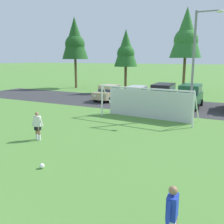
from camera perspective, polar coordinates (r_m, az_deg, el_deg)
ground_plane at (r=17.45m, az=9.07°, el=-3.55°), size 400.00×400.00×0.00m
parking_lot_strip at (r=25.66m, az=15.11°, el=1.15°), size 52.00×8.40×0.01m
soccer_ball at (r=11.52m, az=-15.35°, el=-11.51°), size 0.22×0.22×0.22m
soccer_goal at (r=19.79m, az=7.91°, el=2.14°), size 7.54×2.46×2.57m
player_striker_near at (r=15.20m, az=-16.27°, el=-2.99°), size 0.75×0.35×1.64m
player_defender_far at (r=6.87m, az=13.18°, el=-21.85°), size 0.26×0.74×1.64m
parked_car_slot_far_left at (r=28.37m, az=-0.70°, el=4.34°), size 2.18×4.28×1.72m
parked_car_slot_left at (r=27.29m, az=5.41°, el=3.99°), size 2.04×4.20×1.72m
parked_car_slot_center_left at (r=25.61m, az=11.26°, el=3.83°), size 2.24×4.65×2.16m
parked_car_slot_center at (r=25.46m, az=16.97°, el=3.49°), size 2.20×4.63×2.16m
tree_left_edge at (r=41.07m, az=-8.30°, el=15.67°), size 4.03×4.03×10.75m
tree_mid_left at (r=35.37m, az=3.11°, el=13.77°), size 3.16×3.16×8.42m
tree_center_back at (r=36.43m, az=16.23°, el=16.28°), size 4.19×4.19×11.17m
street_lamp at (r=20.69m, az=18.12°, el=10.07°), size 2.00×0.32×8.02m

